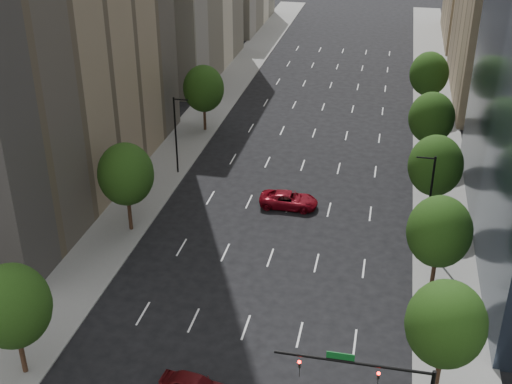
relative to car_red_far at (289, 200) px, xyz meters
The scene contains 13 objects.
sidewalk_left 15.57m from the car_red_far, behind, with size 6.00×200.00×0.15m, color slate.
sidewalk_right 15.47m from the car_red_far, ahead, with size 6.00×200.00×0.15m, color slate.
tree_right_1 27.96m from the car_red_far, 59.53° to the right, with size 5.20×5.20×8.75m.
tree_right_2 18.84m from the car_red_far, 40.03° to the right, with size 5.20×5.20×8.61m.
tree_right_3 14.85m from the car_red_far, ahead, with size 5.20×5.20×8.89m.
tree_right_4 20.50m from the car_red_far, 45.67° to the left, with size 5.20×5.20×8.46m.
tree_right_5 33.70m from the car_red_far, 65.26° to the left, with size 5.20×5.20×8.75m.
tree_left_0 31.46m from the car_red_far, 116.88° to the right, with size 5.20×5.20×8.75m.
tree_left_1 16.83m from the car_red_far, 151.21° to the right, with size 5.20×5.20×8.97m.
tree_left_2 23.56m from the car_red_far, 127.54° to the left, with size 5.20×5.20×8.68m.
streetlight_rn 14.75m from the car_red_far, 19.42° to the right, with size 1.70×0.20×9.00m.
streetlight_ln 15.03m from the car_red_far, 158.61° to the left, with size 1.70×0.20×9.00m.
car_red_far is the anchor object (origin of this frame).
Camera 1 is at (9.14, 0.56, 32.66)m, focal length 46.69 mm.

